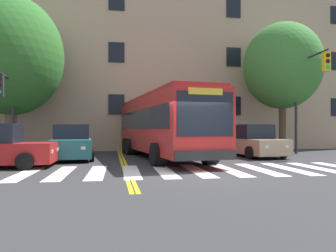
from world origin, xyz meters
TOP-DOWN VIEW (x-y plane):
  - ground_plane at (0.00, 0.00)m, footprint 120.00×120.00m
  - crosswalk at (0.69, 1.11)m, footprint 13.95×4.29m
  - lane_line_yellow_inner at (-2.56, 15.11)m, footprint 0.12×36.00m
  - lane_line_yellow_outer at (-2.40, 15.11)m, footprint 0.12×36.00m
  - city_bus at (-0.41, 6.46)m, footprint 3.86×11.84m
  - car_teal_near_lane at (-4.99, 6.49)m, footprint 2.40×4.64m
  - car_tan_far_lane at (4.72, 6.62)m, footprint 2.51×4.88m
  - car_white_behind_bus at (1.06, 17.16)m, footprint 2.47×4.86m
  - traffic_light_near_corner at (8.10, 6.53)m, footprint 0.56×3.57m
  - traffic_light_far_corner at (-8.14, 6.82)m, footprint 0.47×3.07m
  - street_tree_curbside_large at (8.00, 9.14)m, footprint 5.46×6.07m
  - street_tree_curbside_small at (-8.67, 9.38)m, footprint 8.04×8.19m
  - building_facade at (1.62, 16.31)m, footprint 32.13×8.04m

SIDE VIEW (x-z plane):
  - ground_plane at x=0.00m, z-range 0.00..0.00m
  - lane_line_yellow_inner at x=-2.56m, z-range 0.00..0.01m
  - lane_line_yellow_outer at x=-2.40m, z-range 0.00..0.01m
  - crosswalk at x=0.69m, z-range 0.00..0.01m
  - car_teal_near_lane at x=-4.99m, z-range -0.08..1.68m
  - car_tan_far_lane at x=4.72m, z-range -0.08..1.70m
  - car_white_behind_bus at x=1.06m, z-range -0.05..2.06m
  - city_bus at x=-0.41m, z-range 0.15..3.41m
  - traffic_light_far_corner at x=-8.14m, z-range 0.71..5.37m
  - traffic_light_near_corner at x=8.10m, z-range 1.08..6.99m
  - street_tree_curbside_large at x=8.00m, z-range 1.41..9.87m
  - street_tree_curbside_small at x=-8.67m, z-range 1.14..10.33m
  - building_facade at x=1.62m, z-range 0.01..12.95m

